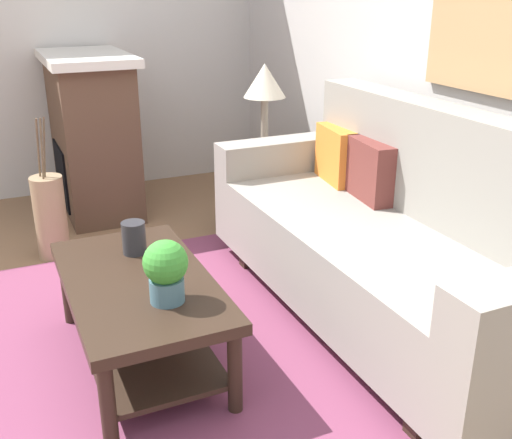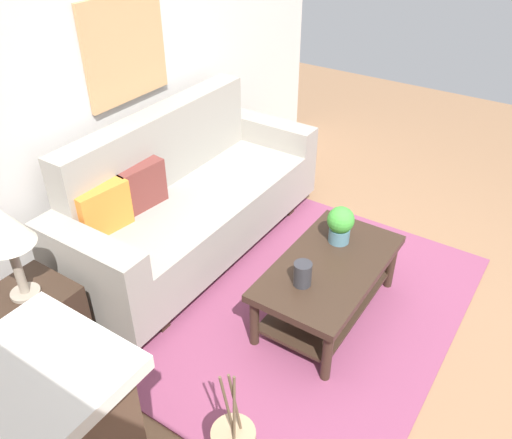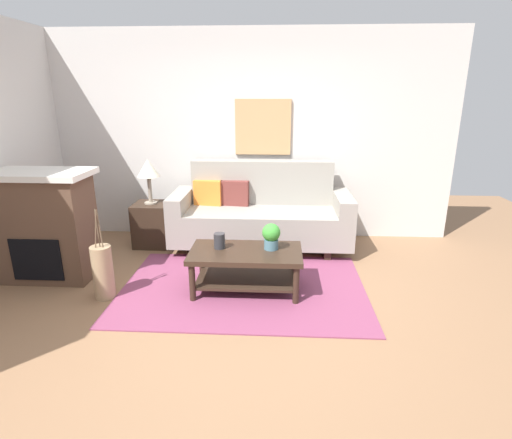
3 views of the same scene
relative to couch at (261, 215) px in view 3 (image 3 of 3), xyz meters
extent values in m
plane|color=#8C6647|center=(-0.13, -1.69, -0.43)|extent=(9.27, 9.27, 0.00)
cube|color=silver|center=(-0.13, 0.54, 0.92)|extent=(5.27, 0.10, 2.70)
cube|color=#843D5B|center=(-0.13, -1.19, -0.42)|extent=(2.46, 1.67, 0.01)
cube|color=gray|center=(0.00, -0.06, -0.11)|extent=(1.82, 0.84, 0.40)
cube|color=gray|center=(0.00, 0.26, 0.37)|extent=(1.82, 0.20, 0.56)
cube|color=gray|center=(-1.01, -0.06, -0.01)|extent=(0.20, 0.84, 0.60)
cube|color=gray|center=(1.01, -0.06, -0.01)|extent=(0.20, 0.84, 0.60)
cube|color=#332319|center=(-0.81, -0.06, -0.37)|extent=(0.08, 0.74, 0.12)
cube|color=#332319|center=(0.81, -0.06, -0.37)|extent=(0.08, 0.74, 0.12)
cube|color=orange|center=(-0.69, 0.13, 0.25)|extent=(0.37, 0.17, 0.32)
cube|color=brown|center=(-0.35, 0.13, 0.25)|extent=(0.37, 0.16, 0.32)
cube|color=#332319|center=(-0.10, -1.22, -0.03)|extent=(1.10, 0.60, 0.05)
cube|color=#332319|center=(-0.10, -1.22, -0.31)|extent=(0.98, 0.50, 0.02)
cylinder|color=#332319|center=(-0.59, -1.47, -0.24)|extent=(0.06, 0.06, 0.38)
cylinder|color=#332319|center=(0.39, -1.47, -0.24)|extent=(0.06, 0.06, 0.38)
cylinder|color=#332319|center=(-0.59, -0.97, -0.24)|extent=(0.06, 0.06, 0.38)
cylinder|color=#332319|center=(0.39, -0.97, -0.24)|extent=(0.06, 0.06, 0.38)
cylinder|color=#2D2D33|center=(-0.36, -1.17, 0.08)|extent=(0.11, 0.11, 0.15)
cylinder|color=slate|center=(0.15, -1.16, 0.05)|extent=(0.14, 0.14, 0.10)
sphere|color=green|center=(0.15, -1.16, 0.17)|extent=(0.18, 0.18, 0.18)
cube|color=#332319|center=(-1.41, 0.00, -0.15)|extent=(0.44, 0.44, 0.56)
cylinder|color=gray|center=(-1.41, 0.00, 0.14)|extent=(0.16, 0.16, 0.02)
cylinder|color=gray|center=(-1.41, 0.00, 0.30)|extent=(0.05, 0.05, 0.35)
cone|color=beige|center=(-1.41, 0.00, 0.59)|extent=(0.28, 0.28, 0.22)
cube|color=brown|center=(-2.21, -1.01, 0.12)|extent=(0.90, 0.50, 1.10)
cube|color=black|center=(-2.21, -1.27, -0.13)|extent=(0.52, 0.02, 0.44)
cube|color=silver|center=(-2.21, -1.01, 0.70)|extent=(1.02, 0.58, 0.06)
cylinder|color=tan|center=(-1.46, -1.44, -0.17)|extent=(0.20, 0.20, 0.53)
cylinder|color=brown|center=(-1.44, -1.44, 0.28)|extent=(0.04, 0.04, 0.36)
cylinder|color=brown|center=(-1.47, -1.42, 0.28)|extent=(0.04, 0.05, 0.36)
cylinder|color=brown|center=(-1.47, -1.46, 0.28)|extent=(0.05, 0.03, 0.36)
cube|color=tan|center=(0.00, 0.47, 1.05)|extent=(0.73, 0.03, 0.71)
camera|label=1|loc=(2.26, -1.73, 1.20)|focal=42.65mm
camera|label=2|loc=(-2.51, -2.26, 2.10)|focal=36.81mm
camera|label=3|loc=(0.21, -4.88, 1.47)|focal=28.18mm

